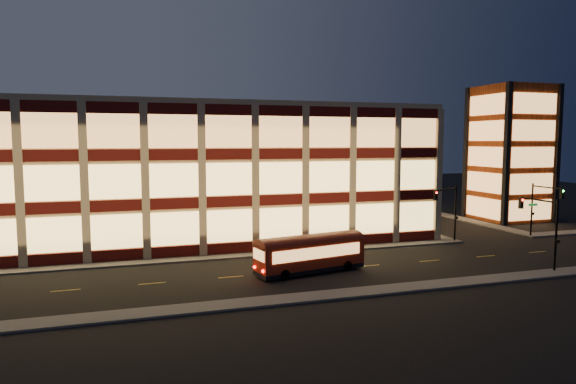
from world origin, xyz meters
name	(u,v)px	position (x,y,z in m)	size (l,w,h in m)	color
ground	(239,259)	(0.00, 0.00, 0.00)	(200.00, 200.00, 0.00)	black
sidewalk_office_south	(205,258)	(-3.00, 1.00, 0.07)	(54.00, 2.00, 0.15)	#514F4C
sidewalk_office_east	(378,219)	(23.00, 17.00, 0.07)	(2.00, 30.00, 0.15)	#514F4C
sidewalk_tower_south	(574,232)	(40.00, 1.00, 0.07)	(14.00, 2.00, 0.15)	#514F4C
sidewalk_tower_west	(448,216)	(34.00, 17.00, 0.07)	(2.00, 30.00, 0.15)	#514F4C
sidewalk_near	(281,300)	(0.00, -13.00, 0.07)	(100.00, 2.00, 0.15)	#514F4C
office_building	(184,170)	(-2.91, 16.91, 7.25)	(50.45, 30.45, 14.50)	tan
stair_tower	(510,153)	(39.95, 11.95, 8.99)	(8.60, 8.60, 18.00)	#8C3814
traffic_signal_far	(448,204)	(22.21, 0.24, 4.11)	(3.79, 1.87, 6.00)	black
traffic_signal_right	(542,202)	(33.50, -0.62, 4.10)	(1.20, 4.37, 6.00)	black
traffic_signal_near	(543,219)	(23.50, -11.03, 4.13)	(0.32, 4.45, 6.00)	black
trolley_bus	(310,251)	(4.46, -6.49, 1.73)	(9.50, 4.09, 3.12)	maroon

